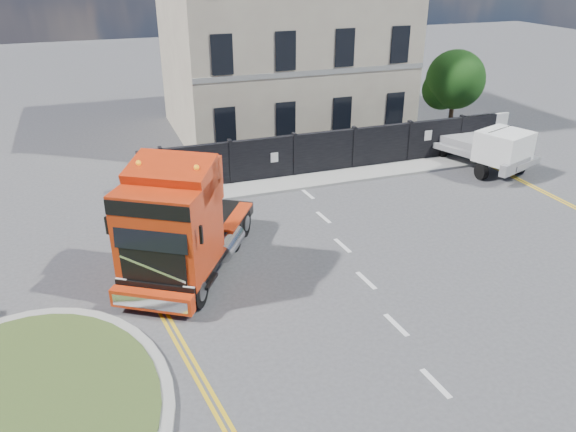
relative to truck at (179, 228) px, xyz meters
name	(u,v)px	position (x,y,z in m)	size (l,w,h in m)	color
ground	(274,291)	(2.49, -1.78, -1.76)	(120.00, 120.00, 0.00)	#424244
traffic_island	(20,415)	(-4.51, -4.78, -1.68)	(6.80, 6.80, 0.17)	gray
hoarding_fence	(345,150)	(9.04, 7.22, -0.76)	(18.80, 0.25, 2.00)	black
georgian_building	(281,27)	(8.49, 14.72, 4.01)	(12.30, 10.30, 12.80)	beige
tree	(452,82)	(16.87, 10.32, 1.29)	(3.20, 3.20, 4.80)	#382619
pavement_far	(341,177)	(8.49, 6.32, -1.70)	(20.00, 1.60, 0.12)	gray
truck	(179,228)	(0.00, 0.00, 0.00)	(5.53, 6.85, 3.93)	black
flatbed_pickup	(494,149)	(15.47, 4.60, -0.60)	(3.69, 5.66, 2.15)	gray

